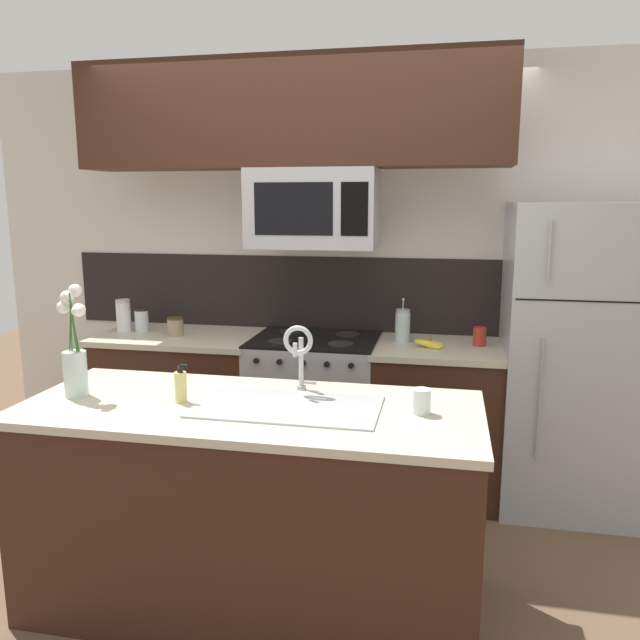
% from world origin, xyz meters
% --- Properties ---
extents(ground_plane, '(10.00, 10.00, 0.00)m').
position_xyz_m(ground_plane, '(0.00, 0.00, 0.00)').
color(ground_plane, brown).
extents(rear_partition, '(5.20, 0.10, 2.60)m').
position_xyz_m(rear_partition, '(0.30, 1.28, 1.30)').
color(rear_partition, silver).
rests_on(rear_partition, ground).
extents(splash_band, '(3.47, 0.01, 0.48)m').
position_xyz_m(splash_band, '(0.00, 1.22, 1.15)').
color(splash_band, black).
rests_on(splash_band, rear_partition).
extents(back_counter_left, '(1.02, 0.65, 0.91)m').
position_xyz_m(back_counter_left, '(-0.88, 0.90, 0.46)').
color(back_counter_left, '#381E14').
rests_on(back_counter_left, ground).
extents(back_counter_right, '(0.76, 0.65, 0.91)m').
position_xyz_m(back_counter_right, '(0.74, 0.90, 0.46)').
color(back_counter_right, '#381E14').
rests_on(back_counter_right, ground).
extents(stove_range, '(0.76, 0.64, 0.93)m').
position_xyz_m(stove_range, '(0.00, 0.90, 0.46)').
color(stove_range, '#A8AAAF').
rests_on(stove_range, ground).
extents(microwave, '(0.74, 0.40, 0.45)m').
position_xyz_m(microwave, '(0.00, 0.88, 1.70)').
color(microwave, '#A8AAAF').
extents(upper_cabinet_band, '(2.48, 0.34, 0.60)m').
position_xyz_m(upper_cabinet_band, '(-0.13, 0.85, 2.23)').
color(upper_cabinet_band, '#381E14').
extents(refrigerator, '(0.82, 0.74, 1.74)m').
position_xyz_m(refrigerator, '(1.52, 0.92, 0.87)').
color(refrigerator, '#A8AAAF').
rests_on(refrigerator, ground).
extents(storage_jar_tall, '(0.09, 0.09, 0.21)m').
position_xyz_m(storage_jar_tall, '(-1.27, 0.91, 1.01)').
color(storage_jar_tall, silver).
rests_on(storage_jar_tall, back_counter_left).
extents(storage_jar_medium, '(0.09, 0.09, 0.15)m').
position_xyz_m(storage_jar_medium, '(-1.16, 0.93, 0.99)').
color(storage_jar_medium, silver).
rests_on(storage_jar_medium, back_counter_left).
extents(storage_jar_short, '(0.10, 0.10, 0.11)m').
position_xyz_m(storage_jar_short, '(-0.89, 0.86, 0.97)').
color(storage_jar_short, '#997F5B').
rests_on(storage_jar_short, back_counter_left).
extents(banana_bunch, '(0.19, 0.12, 0.08)m').
position_xyz_m(banana_bunch, '(0.69, 0.84, 0.93)').
color(banana_bunch, yellow).
rests_on(banana_bunch, back_counter_right).
extents(french_press, '(0.09, 0.09, 0.27)m').
position_xyz_m(french_press, '(0.53, 0.96, 1.01)').
color(french_press, silver).
rests_on(french_press, back_counter_right).
extents(coffee_tin, '(0.08, 0.08, 0.11)m').
position_xyz_m(coffee_tin, '(0.97, 0.95, 0.97)').
color(coffee_tin, '#B22D23').
rests_on(coffee_tin, back_counter_right).
extents(island_counter, '(1.92, 0.79, 0.91)m').
position_xyz_m(island_counter, '(-0.01, -0.35, 0.46)').
color(island_counter, '#381E14').
rests_on(island_counter, ground).
extents(kitchen_sink, '(0.76, 0.42, 0.16)m').
position_xyz_m(kitchen_sink, '(0.15, -0.35, 0.84)').
color(kitchen_sink, '#ADAFB5').
rests_on(kitchen_sink, island_counter).
extents(sink_faucet, '(0.14, 0.14, 0.31)m').
position_xyz_m(sink_faucet, '(0.15, -0.14, 1.11)').
color(sink_faucet, '#B7BABF').
rests_on(sink_faucet, island_counter).
extents(dish_soap_bottle, '(0.06, 0.05, 0.16)m').
position_xyz_m(dish_soap_bottle, '(-0.31, -0.37, 0.98)').
color(dish_soap_bottle, '#DBCC75').
rests_on(dish_soap_bottle, island_counter).
extents(drinking_glass, '(0.08, 0.08, 0.10)m').
position_xyz_m(drinking_glass, '(0.69, -0.32, 0.96)').
color(drinking_glass, silver).
rests_on(drinking_glass, island_counter).
extents(flower_vase, '(0.14, 0.13, 0.48)m').
position_xyz_m(flower_vase, '(-0.79, -0.38, 1.08)').
color(flower_vase, silver).
rests_on(flower_vase, island_counter).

